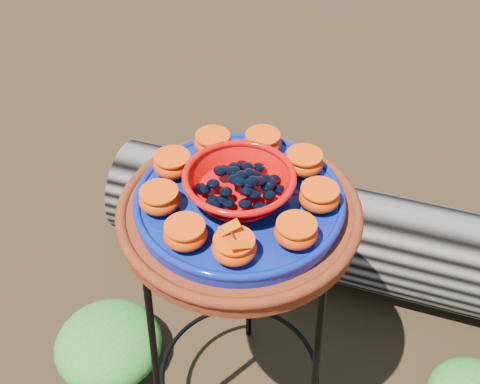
# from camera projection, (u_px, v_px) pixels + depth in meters

# --- Properties ---
(plant_stand) EXTENTS (0.44, 0.44, 0.70)m
(plant_stand) POSITION_uv_depth(u_px,v_px,m) (239.00, 326.00, 1.41)
(plant_stand) COLOR black
(plant_stand) RESTS_ON ground
(terracotta_saucer) EXTENTS (0.46, 0.46, 0.04)m
(terracotta_saucer) POSITION_uv_depth(u_px,v_px,m) (239.00, 214.00, 1.16)
(terracotta_saucer) COLOR #431207
(terracotta_saucer) RESTS_ON plant_stand
(cobalt_plate) EXTENTS (0.39, 0.39, 0.03)m
(cobalt_plate) POSITION_uv_depth(u_px,v_px,m) (239.00, 202.00, 1.14)
(cobalt_plate) COLOR navy
(cobalt_plate) RESTS_ON terracotta_saucer
(red_bowl) EXTENTS (0.20, 0.20, 0.05)m
(red_bowl) POSITION_uv_depth(u_px,v_px,m) (239.00, 186.00, 1.11)
(red_bowl) COLOR #C00704
(red_bowl) RESTS_ON cobalt_plate
(glass_gems) EXTENTS (0.15, 0.15, 0.03)m
(glass_gems) POSITION_uv_depth(u_px,v_px,m) (239.00, 170.00, 1.08)
(glass_gems) COLOR black
(glass_gems) RESTS_ON red_bowl
(orange_half_0) EXTENTS (0.08, 0.08, 0.04)m
(orange_half_0) POSITION_uv_depth(u_px,v_px,m) (234.00, 248.00, 1.01)
(orange_half_0) COLOR #D64A04
(orange_half_0) RESTS_ON cobalt_plate
(orange_half_1) EXTENTS (0.08, 0.08, 0.04)m
(orange_half_1) POSITION_uv_depth(u_px,v_px,m) (296.00, 232.00, 1.03)
(orange_half_1) COLOR #D64A04
(orange_half_1) RESTS_ON cobalt_plate
(orange_half_2) EXTENTS (0.08, 0.08, 0.04)m
(orange_half_2) POSITION_uv_depth(u_px,v_px,m) (319.00, 197.00, 1.10)
(orange_half_2) COLOR #D64A04
(orange_half_2) RESTS_ON cobalt_plate
(orange_half_3) EXTENTS (0.08, 0.08, 0.04)m
(orange_half_3) POSITION_uv_depth(u_px,v_px,m) (304.00, 163.00, 1.17)
(orange_half_3) COLOR #D64A04
(orange_half_3) RESTS_ON cobalt_plate
(orange_half_4) EXTENTS (0.08, 0.08, 0.04)m
(orange_half_4) POSITION_uv_depth(u_px,v_px,m) (263.00, 143.00, 1.22)
(orange_half_4) COLOR #D64A04
(orange_half_4) RESTS_ON cobalt_plate
(orange_half_5) EXTENTS (0.08, 0.08, 0.04)m
(orange_half_5) POSITION_uv_depth(u_px,v_px,m) (213.00, 143.00, 1.22)
(orange_half_5) COLOR #D64A04
(orange_half_5) RESTS_ON cobalt_plate
(orange_half_6) EXTENTS (0.08, 0.08, 0.04)m
(orange_half_6) POSITION_uv_depth(u_px,v_px,m) (173.00, 164.00, 1.17)
(orange_half_6) COLOR #D64A04
(orange_half_6) RESTS_ON cobalt_plate
(orange_half_7) EXTENTS (0.08, 0.08, 0.04)m
(orange_half_7) POSITION_uv_depth(u_px,v_px,m) (160.00, 200.00, 1.09)
(orange_half_7) COLOR #D64A04
(orange_half_7) RESTS_ON cobalt_plate
(orange_half_8) EXTENTS (0.08, 0.08, 0.04)m
(orange_half_8) POSITION_uv_depth(u_px,v_px,m) (185.00, 234.00, 1.03)
(orange_half_8) COLOR #D64A04
(orange_half_8) RESTS_ON cobalt_plate
(butterfly) EXTENTS (0.09, 0.08, 0.01)m
(butterfly) POSITION_uv_depth(u_px,v_px,m) (234.00, 237.00, 0.99)
(butterfly) COLOR #CD4800
(butterfly) RESTS_ON orange_half_0
(driftwood_log) EXTENTS (1.71, 0.76, 0.31)m
(driftwood_log) POSITION_uv_depth(u_px,v_px,m) (365.00, 239.00, 1.88)
(driftwood_log) COLOR black
(driftwood_log) RESTS_ON ground
(foliage_left) EXTENTS (0.30, 0.30, 0.15)m
(foliage_left) POSITION_uv_depth(u_px,v_px,m) (108.00, 343.00, 1.69)
(foliage_left) COLOR #245B19
(foliage_left) RESTS_ON ground
(foliage_back) EXTENTS (0.30, 0.30, 0.15)m
(foliage_back) POSITION_uv_depth(u_px,v_px,m) (196.00, 248.00, 1.96)
(foliage_back) COLOR #245B19
(foliage_back) RESTS_ON ground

